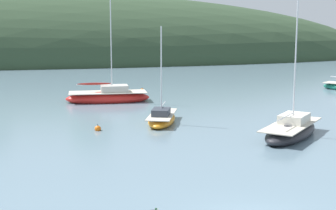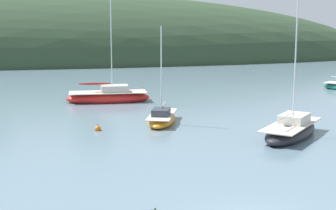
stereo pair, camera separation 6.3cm
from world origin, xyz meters
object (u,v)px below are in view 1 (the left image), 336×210
Objects in this scene: mooring_buoy_channel at (142,91)px; sailboat_yellow_far at (162,118)px; sailboat_red_portside at (108,97)px; mooring_buoy_outer at (98,129)px; sailboat_orange_cutter at (291,130)px.

sailboat_yellow_far is at bearing -91.53° from mooring_buoy_channel.
sailboat_red_portside reaches higher than mooring_buoy_channel.
mooring_buoy_channel is 18.70m from mooring_buoy_outer.
mooring_buoy_channel is (-7.11, 21.89, -0.30)m from sailboat_orange_cutter.
sailboat_yellow_far is at bearing -72.09° from sailboat_red_portside.
mooring_buoy_channel and mooring_buoy_outer have the same top height.
sailboat_orange_cutter reaches higher than sailboat_yellow_far.
sailboat_orange_cutter is at bearing -17.71° from mooring_buoy_outer.
sailboat_red_portside is 20.48× the size of mooring_buoy_outer.
sailboat_red_portside is 1.54× the size of sailboat_yellow_far.
sailboat_yellow_far is at bearing 20.87° from mooring_buoy_outer.
sailboat_orange_cutter reaches higher than mooring_buoy_outer.
mooring_buoy_outer is at bearing -96.32° from sailboat_red_portside.
mooring_buoy_channel is at bearing 88.47° from sailboat_yellow_far.
sailboat_red_portside is at bearing 83.68° from mooring_buoy_outer.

